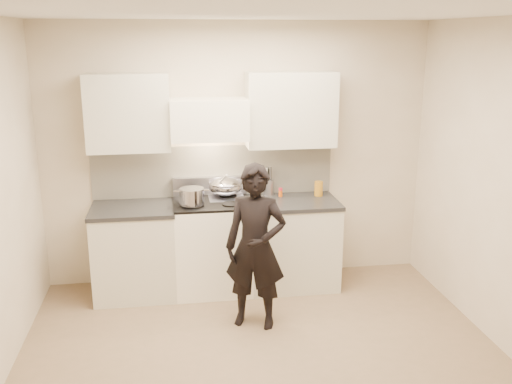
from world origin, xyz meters
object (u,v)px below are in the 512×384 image
person (256,247)px  stove (213,245)px  wok (225,186)px  utensil_crock (268,186)px  counter_right (292,242)px

person → stove: bearing=131.8°
wok → person: person is taller
wok → utensil_crock: wok is taller
utensil_crock → stove: bearing=-158.4°
stove → utensil_crock: bearing=21.6°
stove → utensil_crock: 0.85m
utensil_crock → person: (-0.29, -1.06, -0.27)m
wok → stove: bearing=-136.9°
counter_right → utensil_crock: bearing=130.9°
counter_right → wok: bearing=167.9°
stove → utensil_crock: size_ratio=3.23×
utensil_crock → counter_right: bearing=-49.1°
utensil_crock → person: size_ratio=0.20×
counter_right → stove: bearing=-180.0°
wok → utensil_crock: bearing=12.2°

